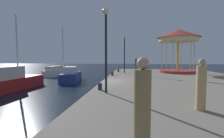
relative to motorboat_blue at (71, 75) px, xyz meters
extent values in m
plane|color=black|center=(4.52, -5.19, -0.64)|extent=(120.00, 120.00, 0.00)
cube|color=gray|center=(11.19, -5.19, -0.24)|extent=(13.33, 29.12, 0.80)
cube|color=navy|center=(-0.02, 0.10, -0.16)|extent=(2.79, 5.53, 0.97)
cube|color=beige|center=(0.09, -0.46, 0.69)|extent=(1.68, 2.52, 0.72)
cube|color=#4C6070|center=(-0.14, 0.68, 0.83)|extent=(1.07, 0.31, 0.32)
cube|color=maroon|center=(-2.96, -5.56, -0.15)|extent=(2.07, 6.09, 0.99)
cube|color=beige|center=(-3.00, -6.20, 0.84)|extent=(1.37, 2.70, 0.99)
cylinder|color=silver|center=(-2.93, -4.99, 3.02)|extent=(0.12, 0.12, 5.35)
cylinder|color=silver|center=(-3.00, -6.34, 1.25)|extent=(0.22, 2.70, 0.08)
cube|color=white|center=(-4.07, 5.96, -0.21)|extent=(2.52, 6.49, 0.87)
cube|color=beige|center=(-4.24, 4.60, 0.53)|extent=(1.56, 2.91, 0.61)
cylinder|color=silver|center=(-3.94, 7.02, 3.61)|extent=(0.12, 0.12, 6.77)
cylinder|color=silver|center=(-4.12, 5.61, 1.13)|extent=(0.44, 2.83, 0.08)
cylinder|color=#B23333|center=(12.73, 3.41, 0.31)|extent=(4.47, 4.47, 0.30)
cylinder|color=gold|center=(12.73, 3.41, 2.26)|extent=(0.28, 0.28, 3.60)
cylinder|color=#F2E099|center=(12.73, 3.41, 4.31)|extent=(4.74, 4.74, 0.50)
cone|color=#C63D38|center=(12.73, 3.41, 5.09)|extent=(5.27, 5.27, 1.07)
cylinder|color=gold|center=(14.72, 3.41, 2.26)|extent=(0.08, 0.08, 3.60)
cylinder|color=gold|center=(13.73, 5.13, 2.26)|extent=(0.08, 0.08, 3.60)
cylinder|color=gold|center=(11.74, 5.13, 2.26)|extent=(0.08, 0.08, 3.60)
cylinder|color=gold|center=(10.75, 3.41, 2.26)|extent=(0.08, 0.08, 3.60)
cylinder|color=gold|center=(11.74, 1.69, 2.26)|extent=(0.08, 0.08, 3.60)
cylinder|color=gold|center=(13.73, 1.69, 2.26)|extent=(0.08, 0.08, 3.60)
cylinder|color=black|center=(5.53, -9.56, 2.22)|extent=(0.12, 0.12, 4.12)
sphere|color=#F9E5B2|center=(5.53, -9.56, 4.46)|extent=(0.36, 0.36, 0.36)
cylinder|color=black|center=(6.06, 2.09, 2.26)|extent=(0.12, 0.12, 4.21)
sphere|color=#F9E5B2|center=(6.06, 2.09, 4.55)|extent=(0.36, 0.36, 0.36)
cylinder|color=#2D2D33|center=(5.18, 3.76, 0.36)|extent=(0.24, 0.24, 0.40)
cylinder|color=#2D2D33|center=(5.04, -8.78, 0.36)|extent=(0.24, 0.24, 0.40)
cylinder|color=#2D2D33|center=(4.91, -1.06, 0.36)|extent=(0.24, 0.24, 0.40)
cylinder|color=#387247|center=(7.55, 4.77, 1.01)|extent=(0.34, 0.34, 1.70)
sphere|color=tan|center=(7.55, 4.77, 1.98)|extent=(0.24, 0.24, 0.24)
cylinder|color=tan|center=(9.34, -12.04, 0.96)|extent=(0.34, 0.34, 1.61)
sphere|color=tan|center=(9.34, -12.04, 1.88)|extent=(0.24, 0.24, 0.24)
cylinder|color=#937A4C|center=(7.06, -14.93, 0.98)|extent=(0.34, 0.34, 1.65)
sphere|color=tan|center=(7.06, -14.93, 1.93)|extent=(0.24, 0.24, 0.24)
cylinder|color=tan|center=(12.54, -4.54, 0.91)|extent=(0.34, 0.34, 1.51)
sphere|color=tan|center=(12.54, -4.54, 1.79)|extent=(0.24, 0.24, 0.24)
camera|label=1|loc=(6.83, -18.15, 2.03)|focal=26.23mm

